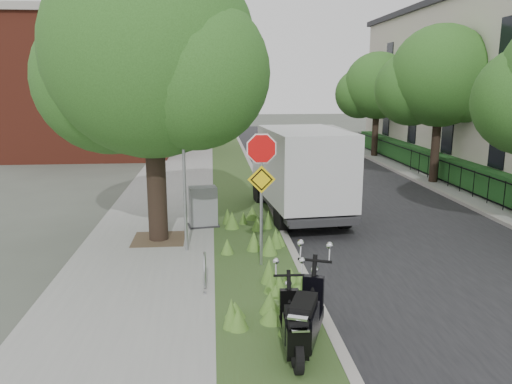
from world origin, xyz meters
The scene contains 20 objects.
ground centered at (0.00, 0.00, 0.00)m, with size 120.00×120.00×0.00m, color #4C5147.
sidewalk_near centered at (-4.25, 10.00, 0.06)m, with size 3.50×60.00×0.12m, color gray.
verge centered at (-1.50, 10.00, 0.06)m, with size 2.00×60.00×0.12m, color #394F21.
kerb_near centered at (-0.50, 10.00, 0.07)m, with size 0.20×60.00×0.13m, color #9E9991.
road centered at (3.00, 10.00, 0.01)m, with size 7.00×60.00×0.01m, color black.
kerb_far centered at (6.50, 10.00, 0.07)m, with size 0.20×60.00×0.13m, color #9E9991.
footpath_far centered at (8.20, 10.00, 0.06)m, with size 3.20×60.00×0.12m, color gray.
street_tree_main centered at (-4.08, 2.86, 4.80)m, with size 6.21×5.54×7.66m.
bare_post centered at (-3.20, 1.80, 2.12)m, with size 0.08×0.08×4.00m.
bike_hoop centered at (-2.70, -0.60, 0.50)m, with size 0.06×0.78×0.77m.
sign_assembly centered at (-1.40, 0.58, 2.33)m, with size 0.94×0.08×3.22m.
fence_far centered at (7.20, 10.00, 0.67)m, with size 0.04×24.00×1.00m.
hedge_far centered at (7.90, 10.00, 0.67)m, with size 1.00×24.00×1.10m, color #194518.
brick_building centered at (-9.50, 22.00, 4.21)m, with size 9.40×10.40×8.30m.
far_tree_b centered at (6.94, 10.05, 4.37)m, with size 4.83×4.31×6.56m.
far_tree_c centered at (6.94, 18.04, 3.95)m, with size 4.37×3.89×5.93m.
scooter_near centered at (-1.29, -3.48, 0.52)m, with size 0.37×1.73×0.83m.
scooter_far centered at (-1.08, -3.28, 0.58)m, with size 0.88×1.90×0.94m.
box_truck centered at (0.30, 5.17, 1.62)m, with size 2.66×5.67×2.48m.
utility_cabinet centered at (-2.80, 4.01, 0.69)m, with size 0.98×0.74×1.19m.
Camera 1 is at (-2.49, -10.44, 4.31)m, focal length 35.00 mm.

